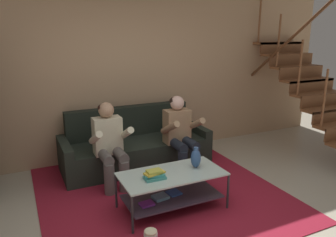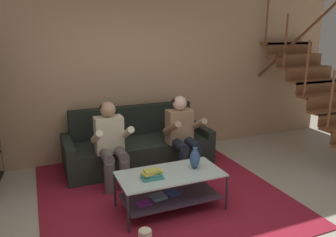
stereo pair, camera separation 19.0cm
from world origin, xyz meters
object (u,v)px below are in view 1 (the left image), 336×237
vase (196,158)px  book_stack (154,175)px  couch (135,147)px  person_seated_right (180,132)px  coffee_table (171,185)px  person_seated_left (110,142)px

vase → book_stack: vase is taller
couch → person_seated_right: 0.81m
person_seated_right → vase: size_ratio=4.40×
book_stack → vase: bearing=7.2°
coffee_table → couch: bearing=87.3°
couch → coffee_table: size_ratio=1.85×
vase → book_stack: (-0.58, -0.07, -0.08)m
person_seated_right → vase: (-0.26, -0.90, -0.04)m
vase → book_stack: bearing=-172.8°
person_seated_right → coffee_table: person_seated_right is taller
couch → person_seated_right: size_ratio=1.99×
person_seated_left → book_stack: 1.01m
person_seated_right → coffee_table: (-0.60, -0.93, -0.32)m
person_seated_left → coffee_table: size_ratio=0.93×
book_stack → person_seated_right: bearing=49.5°
person_seated_left → vase: 1.21m
person_seated_right → vase: person_seated_right is taller
couch → book_stack: bearing=-101.4°
vase → person_seated_left: bearing=131.8°
person_seated_right → book_stack: size_ratio=4.51×
person_seated_right → coffee_table: 1.16m
person_seated_left → book_stack: size_ratio=4.52×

